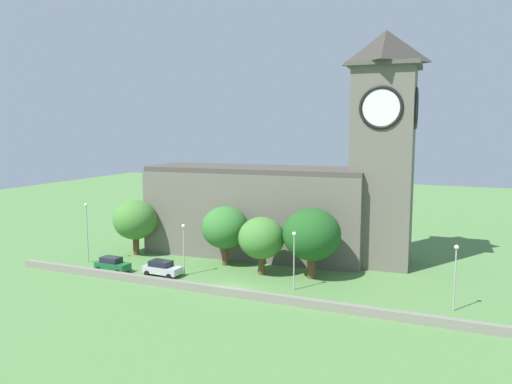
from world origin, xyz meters
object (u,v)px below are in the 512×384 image
(tree_riverside_west, at_px, (225,228))
(streetlamp_west_end, at_px, (87,224))
(tree_churchyard, at_px, (261,238))
(church, at_px, (294,192))
(tree_riverside_east, at_px, (135,220))
(streetlamp_east_mid, at_px, (456,267))
(streetlamp_west_mid, at_px, (184,241))
(car_silver, at_px, (162,268))
(car_green, at_px, (112,264))
(tree_by_tower, at_px, (312,235))
(streetlamp_central, at_px, (294,251))

(tree_riverside_west, bearing_deg, streetlamp_west_end, -160.59)
(tree_churchyard, bearing_deg, church, 86.56)
(tree_riverside_east, xyz_separation_m, tree_churchyard, (19.80, -1.96, -0.44))
(streetlamp_east_mid, bearing_deg, streetlamp_west_mid, 179.91)
(streetlamp_west_mid, bearing_deg, tree_churchyard, 24.81)
(car_silver, xyz_separation_m, tree_riverside_east, (-9.01, 7.09, 4.02))
(church, distance_m, tree_riverside_west, 10.92)
(car_green, xyz_separation_m, tree_churchyard, (17.33, 6.20, 3.56))
(streetlamp_east_mid, xyz_separation_m, tree_by_tower, (-15.90, 4.90, 0.83))
(tree_riverside_east, height_order, tree_by_tower, tree_by_tower)
(streetlamp_west_mid, height_order, tree_riverside_east, tree_riverside_east)
(tree_riverside_east, height_order, tree_riverside_west, tree_riverside_east)
(car_green, height_order, tree_churchyard, tree_churchyard)
(car_green, bearing_deg, streetlamp_west_mid, 14.47)
(church, distance_m, car_green, 25.37)
(streetlamp_west_end, distance_m, tree_by_tower, 29.49)
(car_silver, bearing_deg, church, 52.82)
(car_silver, height_order, streetlamp_central, streetlamp_central)
(car_green, bearing_deg, church, 41.89)
(streetlamp_central, xyz_separation_m, streetlamp_east_mid, (16.34, 0.09, 0.03))
(streetlamp_west_mid, xyz_separation_m, tree_by_tower, (14.42, 4.85, 1.02))
(tree_by_tower, bearing_deg, car_green, -162.96)
(streetlamp_west_mid, bearing_deg, streetlamp_central, -0.56)
(streetlamp_central, bearing_deg, church, 109.55)
(church, relative_size, tree_by_tower, 4.43)
(tree_riverside_east, bearing_deg, streetlamp_west_mid, -27.33)
(church, bearing_deg, tree_by_tower, -58.94)
(tree_churchyard, bearing_deg, tree_riverside_east, 174.34)
(car_green, height_order, tree_riverside_west, tree_riverside_west)
(streetlamp_central, height_order, tree_by_tower, tree_by_tower)
(tree_churchyard, bearing_deg, car_silver, -154.58)
(church, relative_size, tree_riverside_east, 4.81)
(streetlamp_east_mid, bearing_deg, tree_by_tower, 162.89)
(streetlamp_east_mid, bearing_deg, streetlamp_west_end, 179.95)
(car_green, distance_m, tree_riverside_west, 14.64)
(tree_by_tower, xyz_separation_m, tree_riverside_west, (-11.94, 1.19, -0.35))
(car_green, distance_m, streetlamp_west_mid, 9.75)
(car_silver, distance_m, tree_by_tower, 18.35)
(car_green, relative_size, tree_by_tower, 0.53)
(tree_riverside_east, bearing_deg, tree_by_tower, -2.26)
(car_silver, bearing_deg, streetlamp_east_mid, 2.06)
(streetlamp_east_mid, bearing_deg, tree_riverside_east, 171.92)
(car_green, bearing_deg, tree_churchyard, 19.67)
(church, relative_size, tree_churchyard, 5.26)
(streetlamp_west_end, bearing_deg, tree_riverside_west, 19.41)
(car_green, relative_size, tree_churchyard, 0.63)
(streetlamp_west_mid, bearing_deg, car_green, -165.53)
(streetlamp_east_mid, bearing_deg, car_green, -176.72)
(car_silver, bearing_deg, streetlamp_west_end, 174.36)
(streetlamp_west_mid, relative_size, streetlamp_east_mid, 0.95)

